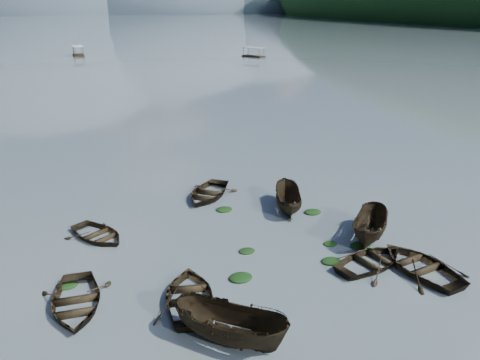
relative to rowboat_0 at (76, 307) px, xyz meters
name	(u,v)px	position (x,y,z in m)	size (l,w,h in m)	color
ground_plane	(333,319)	(10.20, -4.43, 0.00)	(2400.00, 2400.00, 0.00)	#526167
haze_mtn_b	(38,13)	(-49.80, 895.57, 0.00)	(520.00, 520.00, 340.00)	#475666
haze_mtn_c	(155,12)	(150.20, 895.57, 0.00)	(520.00, 520.00, 260.00)	#475666
haze_mtn_d	(247,12)	(330.20, 895.57, 0.00)	(520.00, 520.00, 220.00)	#475666
rowboat_0	(76,307)	(0.00, 0.00, 0.00)	(3.20, 4.49, 0.93)	black
rowboat_1	(190,301)	(4.82, -1.24, 0.00)	(3.21, 4.49, 0.93)	black
rowboat_2	(231,342)	(5.72, -4.37, 0.00)	(1.82, 4.84, 1.87)	black
rowboat_3	(420,271)	(16.25, -2.44, 0.00)	(3.32, 4.66, 0.96)	black
rowboat_4	(371,265)	(14.23, -1.20, 0.00)	(3.03, 4.25, 0.88)	black
rowboat_5	(369,239)	(15.79, 1.30, 0.00)	(1.75, 4.65, 1.79)	black
rowboat_6	(98,238)	(1.28, 6.40, 0.00)	(2.82, 3.94, 0.82)	black
rowboat_7	(208,196)	(8.77, 10.27, 0.00)	(3.36, 4.70, 0.97)	black
rowboat_8	(287,209)	(13.07, 6.52, 0.00)	(1.60, 4.26, 1.64)	black
weed_clump_0	(241,279)	(7.55, -0.24, 0.00)	(1.15, 0.94, 0.25)	black
weed_clump_1	(247,252)	(8.73, 2.15, 0.00)	(0.90, 0.72, 0.20)	black
weed_clump_2	(331,262)	(12.45, -0.26, 0.00)	(1.02, 0.82, 0.22)	black
weed_clump_3	(330,244)	(13.35, 1.42, 0.00)	(0.80, 0.67, 0.18)	black
weed_clump_4	(360,247)	(14.79, 0.66, 0.00)	(1.17, 0.93, 0.24)	black
weed_clump_5	(67,286)	(-0.38, 1.83, 0.00)	(0.99, 0.80, 0.21)	black
weed_clump_6	(224,210)	(9.16, 7.70, 0.00)	(1.07, 0.89, 0.22)	black
weed_clump_7	(313,213)	(14.36, 5.49, 0.00)	(1.10, 0.88, 0.24)	black
pontoon_centre	(79,56)	(2.15, 112.27, 0.00)	(2.66, 6.39, 2.45)	black
pontoon_right	(254,57)	(44.04, 95.49, 0.00)	(2.44, 5.85, 2.24)	black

